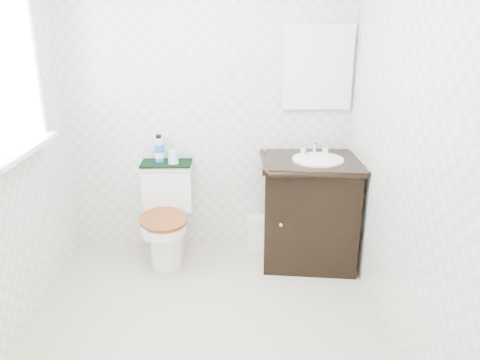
{
  "coord_description": "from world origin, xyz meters",
  "views": [
    {
      "loc": [
        0.15,
        -2.37,
        1.79
      ],
      "look_at": [
        0.23,
        0.75,
        0.72
      ],
      "focal_mm": 35.0,
      "sensor_mm": 36.0,
      "label": 1
    }
  ],
  "objects_px": {
    "vanity": "(311,208)",
    "mouthwash_bottle": "(159,149)",
    "cup": "(173,157)",
    "trash_bin": "(260,232)",
    "toilet": "(167,219)"
  },
  "relations": [
    {
      "from": "vanity",
      "to": "trash_bin",
      "type": "relative_size",
      "value": 3.37
    },
    {
      "from": "trash_bin",
      "to": "cup",
      "type": "height_order",
      "value": "cup"
    },
    {
      "from": "vanity",
      "to": "mouthwash_bottle",
      "type": "bearing_deg",
      "value": 169.4
    },
    {
      "from": "cup",
      "to": "trash_bin",
      "type": "bearing_deg",
      "value": 3.56
    },
    {
      "from": "toilet",
      "to": "trash_bin",
      "type": "xyz_separation_m",
      "value": [
        0.73,
        0.13,
        -0.18
      ]
    },
    {
      "from": "mouthwash_bottle",
      "to": "cup",
      "type": "distance_m",
      "value": 0.14
    },
    {
      "from": "toilet",
      "to": "cup",
      "type": "height_order",
      "value": "cup"
    },
    {
      "from": "vanity",
      "to": "mouthwash_bottle",
      "type": "xyz_separation_m",
      "value": [
        -1.16,
        0.22,
        0.41
      ]
    },
    {
      "from": "cup",
      "to": "toilet",
      "type": "bearing_deg",
      "value": -124.5
    },
    {
      "from": "vanity",
      "to": "trash_bin",
      "type": "xyz_separation_m",
      "value": [
        -0.37,
        0.2,
        -0.29
      ]
    },
    {
      "from": "toilet",
      "to": "trash_bin",
      "type": "relative_size",
      "value": 2.67
    },
    {
      "from": "vanity",
      "to": "mouthwash_bottle",
      "type": "relative_size",
      "value": 4.36
    },
    {
      "from": "trash_bin",
      "to": "mouthwash_bottle",
      "type": "distance_m",
      "value": 1.05
    },
    {
      "from": "toilet",
      "to": "cup",
      "type": "bearing_deg",
      "value": 55.5
    },
    {
      "from": "trash_bin",
      "to": "mouthwash_bottle",
      "type": "bearing_deg",
      "value": 178.58
    }
  ]
}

